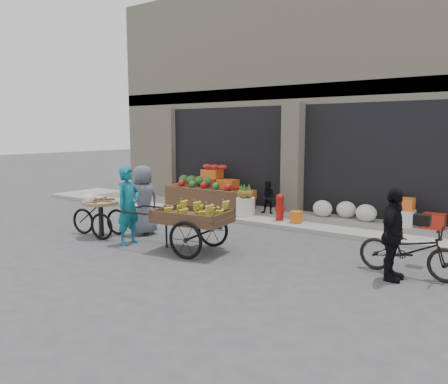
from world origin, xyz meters
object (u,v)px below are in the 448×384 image
Objects in this scene: pineapple_bin at (245,207)px; fire_hydrant at (280,206)px; tricycle_cart at (101,213)px; banana_cart at (190,215)px; orange_bucket at (296,217)px; vendor_grey at (143,200)px; bicycle at (410,250)px; vendor_woman at (128,206)px; seated_person at (269,198)px; cyclist at (393,235)px.

fire_hydrant is (1.10, -0.05, 0.13)m from pineapple_bin.
tricycle_cart is at bearing -116.23° from pineapple_bin.
pineapple_bin is 0.73× the size of fire_hydrant.
banana_cart reaches higher than fire_hydrant.
vendor_grey reaches higher than orange_bucket.
banana_cart is at bearing -103.58° from orange_bucket.
vendor_grey reaches higher than bicycle.
vendor_woman is at bearing -122.46° from orange_bucket.
cyclist reaches higher than seated_person.
vendor_grey reaches higher than cyclist.
pineapple_bin is 0.34× the size of cyclist.
orange_bucket is 4.15m from cyclist.
vendor_woman is (-2.29, -3.61, 0.58)m from orange_bucket.
pineapple_bin is 0.30× the size of bicycle.
pineapple_bin is at bearing 176.42° from orange_bucket.
vendor_woman is at bearing -100.60° from pineapple_bin.
cyclist reaches higher than pineapple_bin.
pineapple_bin is 0.31× the size of vendor_woman.
fire_hydrant is 0.46× the size of cyclist.
vendor_woman is 1.17× the size of tricycle_cart.
fire_hydrant is at bearing -29.63° from vendor_woman.
orange_bucket is 3.89m from vendor_grey.
pineapple_bin is at bearing -133.69° from seated_person.
seated_person is 4.72m from tricycle_cart.
vendor_woman is 1.03× the size of vendor_grey.
banana_cart is 3.88m from cyclist.
fire_hydrant is at bearing 77.97° from banana_cart.
seated_person is at bearing 56.31° from pineapple_bin.
bicycle reaches higher than fire_hydrant.
fire_hydrant is 0.49× the size of tricycle_cart.
bicycle reaches higher than orange_bucket.
orange_bucket is 4.02m from bicycle.
cyclist is at bearing -31.77° from pineapple_bin.
orange_bucket is (1.60, -0.10, -0.10)m from pineapple_bin.
vendor_grey is (-1.46, -3.49, 0.25)m from seated_person.
seated_person reaches higher than orange_bucket.
cyclist is at bearing 1.04° from banana_cart.
tricycle_cart is (-2.87, -3.54, 0.06)m from fire_hydrant.
orange_bucket is 4.86m from tricycle_cart.
cyclist reaches higher than tricycle_cart.
vendor_grey reaches higher than fire_hydrant.
seated_person is 0.56× the size of vendor_grey.
vendor_grey is at bearing -133.71° from orange_bucket.
banana_cart is at bearing 105.44° from bicycle.
orange_bucket is at bearing -35.96° from vendor_woman.
orange_bucket is 0.19× the size of vendor_woman.
banana_cart is (-0.30, -3.36, 0.27)m from fire_hydrant.
banana_cart reaches higher than orange_bucket.
vendor_woman is 1.11× the size of cyclist.
banana_cart is at bearing -5.74° from tricycle_cart.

